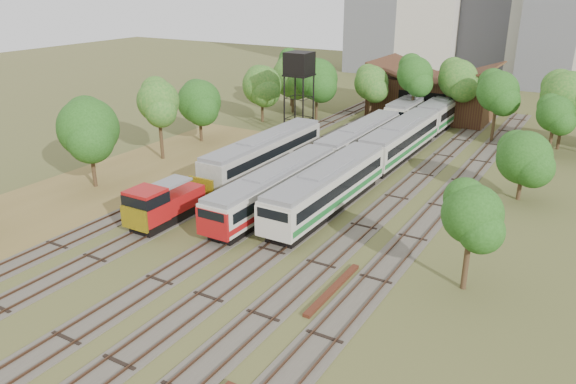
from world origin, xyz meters
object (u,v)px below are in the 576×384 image
Objects in this scene: water_tower at (299,66)px; shunter_locomotive at (163,204)px; railcar_red_set at (322,161)px; railcar_green_set at (401,140)px.

shunter_locomotive is at bearing -83.07° from water_tower.
railcar_red_set is at bearing -51.71° from water_tower.
water_tower is at bearing 96.93° from shunter_locomotive.
shunter_locomotive is 28.69m from water_tower.
shunter_locomotive is (-10.00, -26.39, -0.38)m from railcar_green_set.
railcar_green_set is 28.22m from shunter_locomotive.
railcar_green_set is at bearing 69.37° from railcar_red_set.
water_tower is (-3.35, 27.61, 7.06)m from shunter_locomotive.
railcar_green_set is at bearing 69.24° from shunter_locomotive.
shunter_locomotive is 0.79× the size of water_tower.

